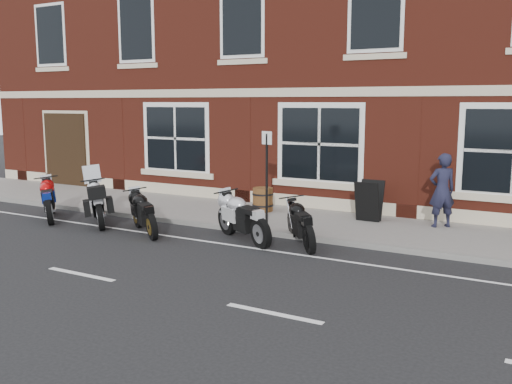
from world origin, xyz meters
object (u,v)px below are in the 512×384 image
Objects in this scene: pedestrian_left at (442,190)px; barrel_planter at (263,199)px; moto_touring_silver at (99,201)px; moto_naked_black at (302,221)px; moto_sport_silver at (243,216)px; moto_sport_black at (145,211)px; parking_sign at (267,170)px; a_board_sign at (369,201)px; moto_sport_red at (51,198)px.

pedestrian_left reaches higher than barrel_planter.
moto_touring_silver is 5.56m from moto_naked_black.
moto_touring_silver reaches higher than moto_sport_silver.
moto_sport_silver reaches higher than barrel_planter.
moto_sport_silver reaches higher than moto_sport_black.
parking_sign is (4.00, 1.74, 0.85)m from moto_touring_silver.
moto_naked_black is at bearing -47.16° from moto_sport_silver.
barrel_planter is (-1.03, 2.80, -0.13)m from moto_sport_silver.
parking_sign is at bearing -144.17° from a_board_sign.
moto_sport_silver is at bearing 153.78° from moto_naked_black.
moto_touring_silver reaches higher than a_board_sign.
parking_sign reaches higher than barrel_planter.
barrel_planter is at bearing -174.67° from a_board_sign.
moto_sport_red is at bearing -154.20° from a_board_sign.
pedestrian_left is 4.28m from parking_sign.
moto_sport_silver is at bearing -44.03° from moto_sport_red.
moto_sport_red reaches higher than moto_sport_black.
parking_sign reaches higher than moto_naked_black.
a_board_sign is 3.01m from barrel_planter.
parking_sign is at bearing -24.37° from moto_touring_silver.
moto_touring_silver is 0.88× the size of moto_sport_silver.
moto_sport_black is at bearing -113.27° from barrel_planter.
moto_touring_silver reaches higher than barrel_planter.
moto_sport_silver is 0.87× the size of parking_sign.
parking_sign is at bearing 102.56° from moto_naked_black.
barrel_planter is (1.42, 3.31, -0.09)m from moto_sport_black.
moto_touring_silver is 4.40m from barrel_planter.
moto_sport_silver is 2.99m from barrel_planter.
parking_sign reaches higher than moto_sport_black.
moto_touring_silver is at bearing 122.99° from moto_sport_silver.
moto_naked_black is at bearing -42.40° from moto_sport_red.
a_board_sign is (4.42, 3.48, 0.10)m from moto_sport_black.
parking_sign is at bearing 37.99° from moto_sport_silver.
moto_naked_black reaches higher than barrel_planter.
moto_sport_black is at bearing -139.79° from a_board_sign.
parking_sign is (5.57, 1.95, 0.88)m from moto_sport_red.
moto_touring_silver is 0.97× the size of pedestrian_left.
pedestrian_left is at bearing 4.05° from barrel_planter.
pedestrian_left is (7.94, 3.37, 0.42)m from moto_touring_silver.
a_board_sign reaches higher than barrel_planter.
moto_naked_black is (7.10, 0.75, -0.04)m from moto_sport_red.
moto_touring_silver is 2.67× the size of barrel_planter.
moto_touring_silver is 1.00× the size of moto_sport_red.
pedestrian_left is 0.78× the size of parking_sign.
moto_sport_black is 3.86m from moto_naked_black.
moto_sport_silver is at bearing -66.00° from parking_sign.
moto_touring_silver is at bearing -140.57° from parking_sign.
barrel_planter is 1.82m from parking_sign.
pedestrian_left is (6.18, 3.64, 0.49)m from moto_sport_black.
barrel_planter is 0.29× the size of parking_sign.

